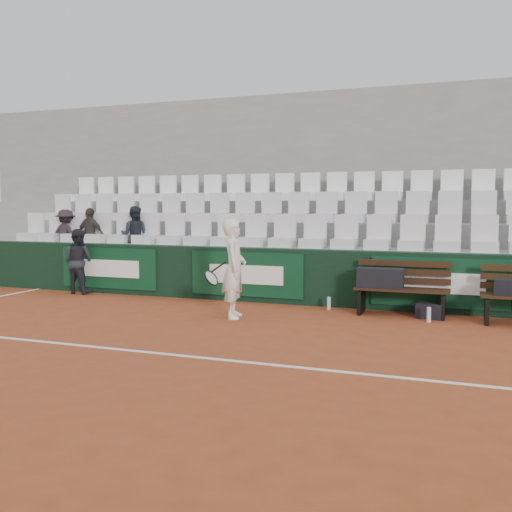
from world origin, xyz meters
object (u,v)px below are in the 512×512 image
Objects in this scene: sports_bag_right at (512,288)px; ball_kid at (78,261)px; spectator_a at (65,215)px; sports_bag_left at (380,278)px; spectator_c at (134,214)px; bench_left at (401,302)px; spectator_b at (90,214)px; sports_bag_ground at (430,311)px; water_bottle_near at (329,303)px; tennis_player at (234,269)px; water_bottle_far at (429,315)px.

ball_kid is at bearing 177.43° from sports_bag_right.
sports_bag_right is 9.17m from spectator_a.
sports_bag_right is (1.97, -0.17, -0.04)m from sports_bag_left.
sports_bag_right is at bearing 153.34° from spectator_c.
spectator_b reaches higher than bench_left.
sports_bag_ground is 0.35× the size of spectator_a.
bench_left is 5.90m from spectator_c.
tennis_player reaches higher than water_bottle_near.
water_bottle_near is 1.76m from water_bottle_far.
sports_bag_left is at bearing -8.47° from water_bottle_near.
sports_bag_left reaches higher than sports_bag_right.
spectator_b reaches higher than water_bottle_far.
sports_bag_right is at bearing -4.83° from sports_bag_ground.
bench_left is at bearing -4.88° from water_bottle_near.
spectator_b reaches higher than sports_bag_left.
sports_bag_right is at bearing 175.61° from spectator_b.
sports_bag_ground is 0.31m from water_bottle_far.
water_bottle_far is 0.20× the size of spectator_a.
tennis_player is 5.41m from spectator_a.
sports_bag_left is 2.41m from tennis_player.
ball_kid reaches higher than sports_bag_right.
tennis_player is 1.20× the size of ball_kid.
bench_left is 1.24m from water_bottle_near.
tennis_player is 1.32× the size of spectator_b.
tennis_player is at bearing -167.70° from sports_bag_right.
sports_bag_right is 0.44× the size of spectator_a.
ball_kid is at bearing 162.29° from tennis_player.
ball_kid reaches higher than water_bottle_near.
water_bottle_far is 3.10m from tennis_player.
water_bottle_near is 0.19× the size of spectator_b.
sports_bag_ground is 0.34× the size of spectator_b.
bench_left is at bearing 178.88° from spectator_a.
water_bottle_near is 0.19× the size of spectator_a.
sports_bag_right reaches higher than bench_left.
water_bottle_far is at bearing -25.47° from sports_bag_left.
spectator_a is at bearing 156.76° from tennis_player.
spectator_a is (-0.97, 0.85, 0.92)m from ball_kid.
sports_bag_right reaches higher than sports_bag_ground.
sports_bag_left is at bearing 26.37° from tennis_player.
water_bottle_near is 4.75m from spectator_c.
sports_bag_right is 1.25× the size of sports_bag_ground.
water_bottle_near is 1.87m from tennis_player.
ball_kid is (-3.95, 1.26, -0.13)m from tennis_player.
sports_bag_ground is 0.31× the size of ball_kid.
water_bottle_near is (-1.23, 0.10, -0.11)m from bench_left.
tennis_player reaches higher than ball_kid.
water_bottle_near is at bearing 174.49° from spectator_b.
sports_bag_ground is 6.92m from ball_kid.
spectator_c reaches higher than spectator_a.
ball_kid is (-8.07, 0.36, 0.09)m from sports_bag_right.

